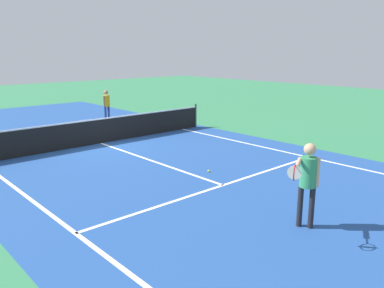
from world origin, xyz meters
name	(u,v)px	position (x,y,z in m)	size (l,w,h in m)	color
ground_plane	(101,143)	(0.00, 0.00, 0.00)	(60.00, 60.00, 0.00)	#337F51
court_surface_inbounds	(101,143)	(0.00, 0.00, 0.00)	(10.62, 24.40, 0.00)	#234C93
line_sideline_left	(65,226)	(-4.11, -5.95, 0.00)	(0.10, 11.89, 0.01)	white
line_sideline_right	(297,155)	(4.11, -5.95, 0.00)	(0.10, 11.89, 0.01)	white
line_service_near	(223,185)	(0.00, -6.40, 0.00)	(8.22, 0.10, 0.01)	white
line_center_service	(151,160)	(0.00, -3.20, 0.00)	(0.10, 6.40, 0.01)	white
net	(100,131)	(0.00, 0.00, 0.49)	(9.89, 0.09, 1.07)	#33383D
player_near	(308,176)	(-0.61, -9.20, 1.07)	(1.19, 0.57, 1.71)	black
player_far	(107,103)	(2.55, 3.91, 0.95)	(0.41, 0.32, 1.57)	navy
tennis_ball_mid_court	(209,171)	(0.52, -5.34, 0.03)	(0.07, 0.07, 0.07)	#CCE033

